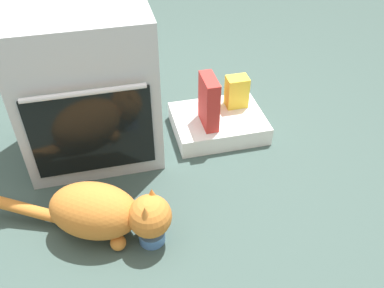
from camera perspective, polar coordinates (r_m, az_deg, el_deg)
ground at (r=2.03m, az=-9.46°, el=-6.58°), size 8.00×8.00×0.00m
oven at (r=2.09m, az=-14.28°, el=7.86°), size 0.65×0.57×0.78m
pantry_cabinet at (r=2.34m, az=3.67°, el=2.89°), size 0.50×0.39×0.10m
food_bowl at (r=1.81m, az=-5.49°, el=-12.38°), size 0.11×0.11×0.08m
cat at (r=1.78m, az=-11.95°, el=-9.13°), size 0.77×0.42×0.26m
snack_bag at (r=2.35m, az=6.22°, el=7.19°), size 0.12×0.09×0.18m
sauce_jar at (r=2.33m, az=3.08°, el=6.46°), size 0.08×0.08×0.14m
cereal_box at (r=2.17m, az=2.40°, el=5.84°), size 0.07×0.18×0.28m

